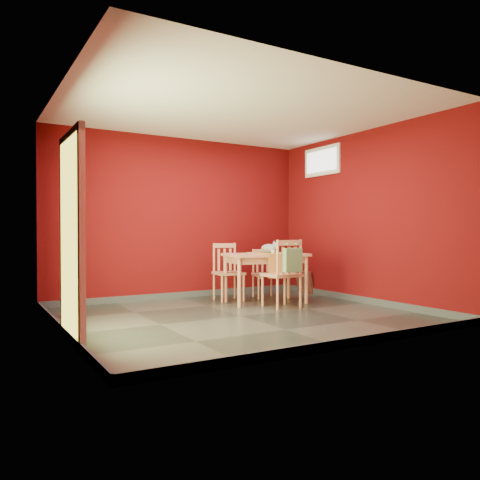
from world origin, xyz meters
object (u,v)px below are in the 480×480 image
chair_far_right (264,273)px  cat (269,247)px  picture_frame (304,282)px  chair_near (283,273)px  chair_far_left (228,271)px  dining_table (266,260)px  tote_bag (293,260)px

chair_far_right → cat: cat is taller
chair_far_right → picture_frame: (0.94, 0.10, -0.22)m
picture_frame → chair_far_right: bearing=-174.0°
chair_near → cat: 0.68m
chair_far_left → chair_near: 1.13m
chair_far_left → cat: bearing=-48.1°
dining_table → chair_far_right: (0.33, 0.53, -0.26)m
chair_near → picture_frame: size_ratio=2.47×
picture_frame → chair_near: bearing=-138.6°
chair_near → picture_frame: bearing=41.4°
chair_far_right → cat: bearing=-115.3°
tote_bag → cat: bearing=80.3°
dining_table → chair_far_left: bearing=123.6°
dining_table → chair_far_right: size_ratio=1.64×
chair_far_left → picture_frame: 1.66m
chair_near → cat: bearing=76.7°
dining_table → tote_bag: tote_bag is taller
dining_table → cat: 0.23m
chair_far_left → chair_near: bearing=-72.8°
chair_near → picture_frame: (1.30, 1.15, -0.31)m
chair_far_left → chair_near: (0.33, -1.08, 0.04)m
dining_table → chair_near: chair_near is taller
tote_bag → dining_table: bearing=86.9°
cat → tote_bag: bearing=-104.4°
dining_table → chair_far_left: chair_far_left is taller
chair_far_left → cat: (0.47, -0.52, 0.41)m
chair_near → tote_bag: chair_near is taller
dining_table → cat: cat is taller
chair_far_right → chair_far_left: bearing=177.6°
tote_bag → chair_far_right: bearing=74.0°
picture_frame → chair_far_left: bearing=-177.6°
cat → picture_frame: cat is taller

